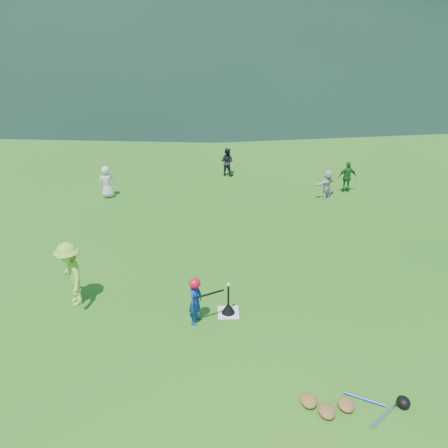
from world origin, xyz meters
name	(u,v)px	position (x,y,z in m)	size (l,w,h in m)	color
ground	(228,313)	(0.00, 0.00, 0.00)	(120.00, 120.00, 0.00)	#1C5C15
home_plate	(228,313)	(0.00, 0.00, 0.01)	(0.45, 0.45, 0.02)	silver
baseball	(228,285)	(0.00, 0.00, 0.74)	(0.08, 0.08, 0.08)	white
batter_child	(195,301)	(-0.69, -0.26, 0.53)	(0.38, 0.25, 1.06)	navy
adult_coach	(71,274)	(-3.39, 0.49, 0.75)	(0.97, 0.56, 1.51)	#8ACD3C
fielder_a	(107,182)	(-3.86, 6.53, 0.55)	(0.54, 0.35, 1.11)	silver
fielder_b	(227,162)	(0.34, 8.53, 0.55)	(0.53, 0.41, 1.09)	black
fielder_c	(347,177)	(4.49, 6.68, 0.56)	(0.65, 0.27, 1.12)	#1C5F1D
fielder_d	(327,184)	(3.65, 6.19, 0.50)	(0.92, 0.29, 0.99)	silver
batting_tee	(228,308)	(0.00, 0.00, 0.13)	(0.30, 0.30, 0.68)	black
batter_gear	(196,284)	(-0.67, -0.26, 0.95)	(0.72, 0.27, 0.42)	red
equipment_pile	(346,405)	(1.84, -2.55, 0.07)	(1.80, 0.76, 0.19)	olive
outfield_fence	(212,80)	(0.00, 28.00, 0.70)	(70.07, 0.08, 1.33)	gray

